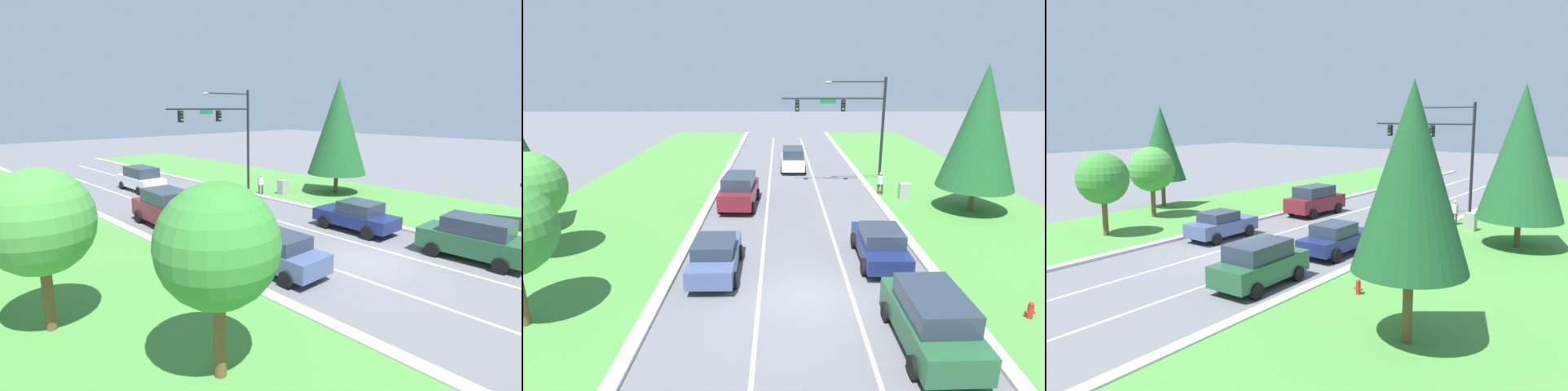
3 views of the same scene
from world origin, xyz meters
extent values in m
plane|color=slate|center=(0.00, 0.00, 0.00)|extent=(160.00, 160.00, 0.00)
cube|color=beige|center=(5.65, 0.00, 0.07)|extent=(0.50, 90.00, 0.15)
cube|color=beige|center=(-5.65, 0.00, 0.07)|extent=(0.50, 90.00, 0.15)
cube|color=#4C8E3D|center=(10.90, 0.00, 0.04)|extent=(10.00, 90.00, 0.08)
cube|color=#4C8E3D|center=(-10.90, 0.00, 0.04)|extent=(10.00, 90.00, 0.08)
cube|color=white|center=(-1.80, 0.00, 0.00)|extent=(0.14, 81.00, 0.01)
cube|color=white|center=(1.80, 0.00, 0.00)|extent=(0.14, 81.00, 0.01)
cylinder|color=black|center=(6.43, 15.34, 4.03)|extent=(0.20, 0.20, 8.06)
cylinder|color=black|center=(2.80, 15.34, 6.61)|extent=(7.25, 0.12, 0.12)
cube|color=#147042|center=(2.44, 15.34, 6.39)|extent=(1.10, 0.04, 0.28)
cylinder|color=black|center=(4.43, 15.34, 7.74)|extent=(3.99, 0.09, 0.09)
ellipsoid|color=gray|center=(2.44, 15.34, 7.69)|extent=(0.56, 0.28, 0.20)
cube|color=black|center=(3.53, 15.34, 6.11)|extent=(0.28, 0.32, 0.80)
sphere|color=#2D2D2D|center=(3.53, 15.17, 6.34)|extent=(0.16, 0.16, 0.16)
sphere|color=#2D2D2D|center=(3.53, 15.17, 6.11)|extent=(0.16, 0.16, 0.16)
sphere|color=#23D647|center=(3.53, 15.17, 5.88)|extent=(0.16, 0.16, 0.16)
cube|color=black|center=(0.26, 15.34, 6.11)|extent=(0.28, 0.32, 0.80)
sphere|color=#2D2D2D|center=(0.26, 15.17, 6.34)|extent=(0.16, 0.16, 0.16)
sphere|color=#2D2D2D|center=(0.26, 15.17, 6.11)|extent=(0.16, 0.16, 0.16)
sphere|color=#23D647|center=(0.26, 15.17, 5.88)|extent=(0.16, 0.16, 0.16)
cube|color=#475684|center=(-3.74, 1.98, 0.72)|extent=(1.87, 4.37, 0.76)
cube|color=#283342|center=(-3.74, 1.72, 1.37)|extent=(1.67, 1.97, 0.55)
cylinder|color=black|center=(-2.85, 3.33, 0.34)|extent=(0.25, 0.68, 0.68)
cylinder|color=black|center=(-4.65, 3.32, 0.34)|extent=(0.25, 0.68, 0.68)
cylinder|color=black|center=(-2.83, 0.63, 0.34)|extent=(0.25, 0.68, 0.68)
cylinder|color=black|center=(-4.63, 0.62, 0.34)|extent=(0.25, 0.68, 0.68)
cube|color=navy|center=(3.57, 3.12, 0.70)|extent=(1.99, 4.65, 0.67)
cube|color=#283342|center=(3.57, 2.85, 1.36)|extent=(1.75, 2.11, 0.63)
cylinder|color=black|center=(4.53, 4.53, 0.37)|extent=(0.26, 0.74, 0.74)
cylinder|color=black|center=(2.67, 4.57, 0.37)|extent=(0.26, 0.74, 0.74)
cylinder|color=black|center=(4.47, 1.67, 0.37)|extent=(0.26, 0.74, 0.74)
cylinder|color=black|center=(2.61, 1.71, 0.37)|extent=(0.26, 0.74, 0.74)
cube|color=white|center=(0.20, 21.66, 0.75)|extent=(2.07, 5.13, 0.84)
cube|color=#283342|center=(0.19, 21.54, 1.57)|extent=(1.83, 3.09, 0.80)
cylinder|color=black|center=(1.19, 23.22, 0.33)|extent=(0.25, 0.66, 0.65)
cylinder|color=black|center=(-0.74, 23.26, 0.33)|extent=(0.25, 0.66, 0.65)
cylinder|color=black|center=(1.13, 20.07, 0.33)|extent=(0.25, 0.66, 0.65)
cylinder|color=black|center=(-0.80, 20.10, 0.33)|extent=(0.25, 0.66, 0.65)
cube|color=maroon|center=(-3.58, 11.23, 0.86)|extent=(2.28, 4.88, 0.98)
cube|color=#283342|center=(-3.59, 11.11, 1.73)|extent=(1.98, 2.96, 0.76)
cylinder|color=black|center=(-2.51, 12.66, 0.38)|extent=(0.28, 0.76, 0.75)
cylinder|color=black|center=(-4.50, 12.76, 0.38)|extent=(0.28, 0.76, 0.75)
cylinder|color=black|center=(-2.67, 9.70, 0.38)|extent=(0.28, 0.76, 0.75)
cylinder|color=black|center=(-4.66, 9.80, 0.38)|extent=(0.28, 0.76, 0.75)
cube|color=#235633|center=(3.70, -3.02, 0.78)|extent=(2.05, 4.57, 0.88)
cube|color=#283342|center=(3.70, -3.13, 1.58)|extent=(1.81, 2.76, 0.71)
cylinder|color=black|center=(4.61, -1.59, 0.34)|extent=(0.26, 0.68, 0.67)
cylinder|color=black|center=(2.72, -1.64, 0.34)|extent=(0.26, 0.68, 0.67)
cylinder|color=black|center=(4.69, -4.39, 0.34)|extent=(0.26, 0.68, 0.67)
cylinder|color=black|center=(2.79, -4.44, 0.34)|extent=(0.26, 0.68, 0.67)
cube|color=#9E9E99|center=(7.46, 12.41, 0.59)|extent=(0.70, 0.60, 1.18)
cylinder|color=#42382D|center=(5.95, 13.53, 0.42)|extent=(0.14, 0.14, 0.84)
cylinder|color=#42382D|center=(6.20, 13.43, 0.42)|extent=(0.14, 0.14, 0.84)
cube|color=#B7B7BC|center=(6.07, 13.48, 1.14)|extent=(0.43, 0.35, 0.60)
sphere|color=tan|center=(6.07, 13.48, 1.58)|extent=(0.22, 0.22, 0.22)
cylinder|color=red|center=(7.73, -1.67, 0.28)|extent=(0.20, 0.20, 0.55)
sphere|color=red|center=(7.73, -1.67, 0.61)|extent=(0.18, 0.18, 0.18)
cylinder|color=red|center=(7.61, -1.67, 0.30)|extent=(0.10, 0.09, 0.09)
cylinder|color=red|center=(7.85, -1.67, 0.30)|extent=(0.10, 0.09, 0.09)
cylinder|color=brown|center=(10.88, 9.90, 0.81)|extent=(0.32, 0.32, 1.63)
cone|color=#1E5628|center=(10.88, 9.90, 5.24)|extent=(4.52, 4.52, 7.23)
cylinder|color=brown|center=(-12.06, 3.41, 1.15)|extent=(0.32, 0.32, 2.29)
sphere|color=#47933D|center=(-12.06, 3.41, 3.48)|extent=(3.15, 3.15, 3.15)
cylinder|color=brown|center=(-9.65, -1.85, 1.19)|extent=(0.32, 0.32, 2.37)
sphere|color=#388433|center=(-9.65, -1.85, 3.52)|extent=(3.04, 3.04, 3.04)
camera|label=1|loc=(-15.10, -9.17, 6.68)|focal=28.00mm
camera|label=2|loc=(-0.98, -13.96, 8.29)|focal=28.00mm
camera|label=3|loc=(17.66, -18.63, 7.18)|focal=35.00mm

